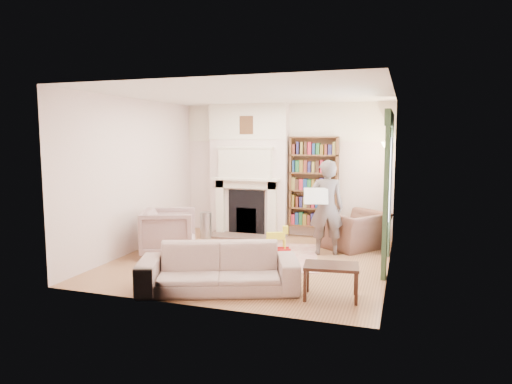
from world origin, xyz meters
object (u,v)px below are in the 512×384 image
(armchair_left, at_px, (169,232))
(paraffin_heater, at_px, (206,225))
(sofa, at_px, (219,268))
(rocking_horse, at_px, (276,239))
(man_reading, at_px, (326,208))
(coffee_table, at_px, (331,281))
(bookcase, at_px, (314,182))
(armchair_reading, at_px, (355,230))

(armchair_left, distance_m, paraffin_heater, 1.48)
(sofa, xyz_separation_m, rocking_horse, (0.15, 2.35, -0.08))
(sofa, relative_size, man_reading, 1.27)
(coffee_table, distance_m, paraffin_heater, 4.12)
(bookcase, distance_m, sofa, 3.87)
(armchair_left, xyz_separation_m, rocking_horse, (1.72, 0.90, -0.18))
(armchair_reading, bearing_deg, sofa, 10.02)
(armchair_left, height_order, coffee_table, armchair_left)
(armchair_reading, height_order, sofa, armchair_reading)
(paraffin_heater, bearing_deg, armchair_left, -91.70)
(rocking_horse, bearing_deg, paraffin_heater, 136.18)
(armchair_left, bearing_deg, coffee_table, -135.06)
(armchair_left, height_order, rocking_horse, armchair_left)
(armchair_reading, bearing_deg, paraffin_heater, -51.89)
(bookcase, xyz_separation_m, rocking_horse, (-0.43, -1.37, -0.94))
(coffee_table, xyz_separation_m, rocking_horse, (-1.37, 2.19, 0.01))
(armchair_reading, distance_m, man_reading, 0.90)
(armchair_reading, bearing_deg, rocking_horse, -27.84)
(coffee_table, bearing_deg, sofa, 178.92)
(man_reading, bearing_deg, rocking_horse, -13.28)
(paraffin_heater, bearing_deg, bookcase, 20.55)
(man_reading, bearing_deg, paraffin_heater, -27.91)
(bookcase, xyz_separation_m, sofa, (-0.58, -3.72, -0.86))
(sofa, bearing_deg, coffee_table, -14.36)
(armchair_left, bearing_deg, paraffin_heater, -24.01)
(sofa, distance_m, rocking_horse, 2.36)
(armchair_reading, xyz_separation_m, armchair_left, (-3.09, -1.55, 0.07))
(bookcase, xyz_separation_m, paraffin_heater, (-2.11, -0.79, -0.90))
(sofa, bearing_deg, rocking_horse, 66.00)
(man_reading, xyz_separation_m, paraffin_heater, (-2.60, 0.53, -0.58))
(bookcase, relative_size, paraffin_heater, 3.36)
(coffee_table, bearing_deg, man_reading, 94.11)
(armchair_reading, distance_m, paraffin_heater, 3.05)
(sofa, bearing_deg, armchair_reading, 42.75)
(armchair_left, relative_size, man_reading, 0.54)
(armchair_left, relative_size, rocking_horse, 1.72)
(bookcase, relative_size, armchair_left, 2.02)
(armchair_reading, relative_size, coffee_table, 1.53)
(armchair_reading, bearing_deg, armchair_left, -26.60)
(armchair_reading, bearing_deg, bookcase, -90.65)
(rocking_horse, bearing_deg, armchair_left, -177.16)
(bookcase, distance_m, paraffin_heater, 2.42)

